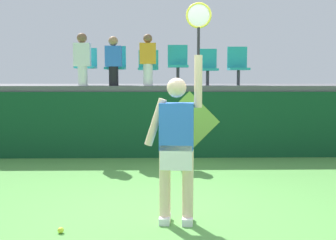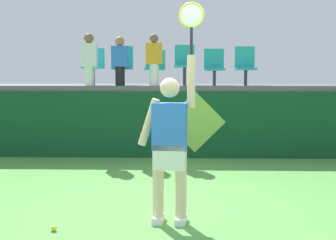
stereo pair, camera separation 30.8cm
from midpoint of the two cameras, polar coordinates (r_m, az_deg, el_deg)
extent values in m
plane|color=#519342|center=(5.20, 0.55, -12.89)|extent=(40.00, 40.00, 0.00)
cube|color=#0F4223|center=(8.70, 1.05, -0.64)|extent=(11.16, 0.20, 1.38)
cube|color=#56565B|center=(10.15, 1.16, 4.52)|extent=(11.16, 3.11, 0.12)
cube|color=white|center=(4.95, 0.53, -13.39)|extent=(0.15, 0.27, 0.08)
cube|color=white|center=(4.92, 3.61, -13.51)|extent=(0.15, 0.27, 0.08)
cylinder|color=beige|center=(4.83, 0.53, -9.04)|extent=(0.13, 0.13, 0.86)
cylinder|color=beige|center=(4.81, 3.64, -9.13)|extent=(0.13, 0.13, 0.86)
cube|color=white|center=(4.74, 2.10, -5.01)|extent=(0.38, 0.26, 0.28)
cube|color=blue|center=(4.69, 2.11, -0.88)|extent=(0.40, 0.26, 0.53)
sphere|color=beige|center=(4.66, 2.13, 4.44)|extent=(0.22, 0.22, 0.22)
cylinder|color=beige|center=(4.71, -0.79, -0.29)|extent=(0.26, 0.12, 0.55)
cylinder|color=beige|center=(4.64, 5.10, 5.28)|extent=(0.09, 0.09, 0.58)
cylinder|color=black|center=(4.65, 5.15, 10.70)|extent=(0.03, 0.03, 0.30)
torus|color=gold|center=(4.69, 5.18, 14.12)|extent=(0.28, 0.05, 0.28)
ellipsoid|color=silver|center=(4.69, 5.18, 14.12)|extent=(0.24, 0.04, 0.24)
sphere|color=#D1E533|center=(4.81, -13.58, -14.22)|extent=(0.07, 0.07, 0.07)
cylinder|color=white|center=(8.91, -5.38, 5.37)|extent=(0.06, 0.06, 0.21)
cylinder|color=#38383D|center=(9.34, -9.27, 5.83)|extent=(0.07, 0.07, 0.37)
cube|color=teal|center=(9.34, -9.29, 7.12)|extent=(0.44, 0.42, 0.05)
cube|color=teal|center=(9.53, -9.09, 8.46)|extent=(0.44, 0.04, 0.40)
cylinder|color=#38383D|center=(9.24, -5.33, 5.82)|extent=(0.07, 0.07, 0.35)
cube|color=teal|center=(9.24, -5.34, 7.05)|extent=(0.44, 0.42, 0.05)
cube|color=teal|center=(9.44, -5.22, 8.61)|extent=(0.44, 0.04, 0.47)
cylinder|color=#38383D|center=(9.18, -0.82, 5.80)|extent=(0.07, 0.07, 0.34)
cube|color=teal|center=(9.18, -0.82, 7.01)|extent=(0.44, 0.42, 0.05)
cube|color=teal|center=(9.37, -0.78, 8.34)|extent=(0.44, 0.04, 0.39)
cylinder|color=#38383D|center=(9.17, 3.25, 5.97)|extent=(0.07, 0.07, 0.39)
cube|color=teal|center=(9.17, 3.25, 7.34)|extent=(0.44, 0.42, 0.05)
cube|color=teal|center=(9.37, 3.23, 8.85)|extent=(0.44, 0.04, 0.45)
cylinder|color=#38383D|center=(9.21, 7.32, 5.71)|extent=(0.07, 0.07, 0.32)
cube|color=teal|center=(9.21, 7.34, 6.87)|extent=(0.44, 0.42, 0.05)
cube|color=teal|center=(9.41, 7.24, 8.33)|extent=(0.44, 0.04, 0.44)
cylinder|color=#38383D|center=(9.30, 11.52, 5.68)|extent=(0.07, 0.07, 0.33)
cube|color=teal|center=(9.30, 11.54, 6.87)|extent=(0.44, 0.42, 0.05)
cube|color=teal|center=(9.50, 11.38, 8.43)|extent=(0.44, 0.04, 0.47)
cylinder|color=white|center=(8.83, -0.92, 6.20)|extent=(0.20, 0.20, 0.46)
cube|color=orange|center=(8.85, -0.93, 9.08)|extent=(0.34, 0.20, 0.43)
sphere|color=brown|center=(8.87, -0.93, 11.09)|extent=(0.19, 0.19, 0.19)
cylinder|color=black|center=(8.91, -5.59, 5.99)|extent=(0.20, 0.20, 0.40)
cube|color=blue|center=(8.92, -5.62, 8.66)|extent=(0.34, 0.20, 0.43)
sphere|color=#A87A56|center=(8.94, -5.64, 10.68)|extent=(0.20, 0.20, 0.20)
cylinder|color=white|center=(8.96, -9.73, 5.95)|extent=(0.20, 0.20, 0.41)
cube|color=white|center=(8.97, -9.78, 8.78)|extent=(0.34, 0.20, 0.48)
sphere|color=brown|center=(9.00, -9.82, 10.96)|extent=(0.21, 0.21, 0.21)
cube|color=#0F4223|center=(8.71, 4.68, -5.22)|extent=(0.90, 0.01, 0.00)
plane|color=#8CC64C|center=(8.60, 4.73, -0.28)|extent=(1.27, 0.00, 1.27)
camera|label=1|loc=(0.15, -88.59, 0.14)|focal=44.52mm
camera|label=2|loc=(0.15, 91.41, -0.14)|focal=44.52mm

